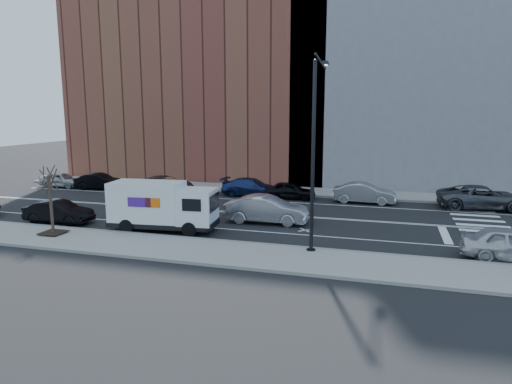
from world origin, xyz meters
The scene contains 21 objects.
ground centered at (0.00, 0.00, 0.00)m, with size 120.00×120.00×0.00m, color black.
sidewalk_near centered at (0.00, -8.80, 0.07)m, with size 44.00×3.60×0.15m, color gray.
sidewalk_far centered at (0.00, 8.80, 0.07)m, with size 44.00×3.60×0.15m, color gray.
curb_near centered at (0.00, -7.00, 0.08)m, with size 44.00×0.25×0.17m, color gray.
curb_far centered at (0.00, 7.00, 0.08)m, with size 44.00×0.25×0.17m, color gray.
crosswalk centered at (16.00, 0.00, 0.00)m, with size 3.00×14.00×0.01m, color white, non-canonical shape.
road_markings centered at (0.00, 0.00, 0.00)m, with size 40.00×8.60×0.01m, color white, non-canonical shape.
bldg_brick centered at (-8.00, 15.60, 11.00)m, with size 26.00×10.00×22.00m, color brown.
bldg_concrete centered at (12.00, 15.60, 13.00)m, with size 20.00×10.00×26.00m, color slate.
streetlight centered at (7.00, -6.91, 5.08)m, with size 0.44×4.02×9.34m.
street_tree centered at (-7.00, -8.40, 1.45)m, with size 1.20×1.20×3.75m.
fedex_van centered at (-1.84, -5.60, 1.46)m, with size 6.27×2.66×2.79m.
far_parked_a centered at (-17.57, 5.33, 0.68)m, with size 1.60×3.97×1.35m, color #9A9B9F.
far_parked_b centered at (-13.60, 5.33, 0.69)m, with size 1.47×4.22×1.39m, color black.
far_parked_c centered at (-7.48, 5.66, 0.68)m, with size 2.27×4.92×1.37m, color #4C4F54.
far_parked_d centered at (0.00, 6.00, 0.71)m, with size 2.00×4.91×1.42m, color navy.
far_parked_e centered at (3.20, 5.67, 0.67)m, with size 1.58×3.94×1.34m, color black.
far_parked_f centered at (8.80, 5.62, 0.75)m, with size 1.59×4.56×1.50m, color #A6A7AB.
far_parked_g centered at (16.80, 5.82, 0.82)m, with size 2.72×5.90×1.64m, color #47494E.
driving_sedan centered at (3.39, -2.16, 0.83)m, with size 1.76×5.05×1.66m, color #AEAEB3.
near_parked_rear_a centered at (-8.77, -5.75, 0.69)m, with size 1.46×4.18×1.38m, color black.
Camera 1 is at (10.35, -28.43, 6.81)m, focal length 32.00 mm.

